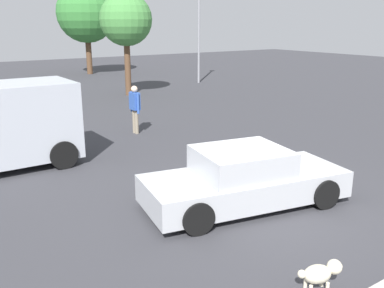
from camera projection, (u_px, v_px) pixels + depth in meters
The scene contains 7 objects.
ground_plane at pixel (255, 204), 9.40m from camera, with size 80.00×80.00×0.00m, color #38383D.
sedan_foreground at pixel (244, 180), 9.17m from camera, with size 4.58×2.48×1.27m.
dog at pixel (321, 273), 6.31m from camera, with size 0.69×0.40×0.45m.
pedestrian at pixel (135, 105), 15.09m from camera, with size 0.25×0.57×1.69m.
light_post_mid at pixel (199, 5), 26.80m from camera, with size 0.44×0.44×7.26m.
tree_back_right at pixel (126, 20), 22.31m from camera, with size 2.72×2.72×5.29m.
tree_far_right at pixel (86, 13), 31.66m from camera, with size 4.31×4.31×6.60m.
Camera 1 is at (-6.03, -6.41, 3.81)m, focal length 40.50 mm.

